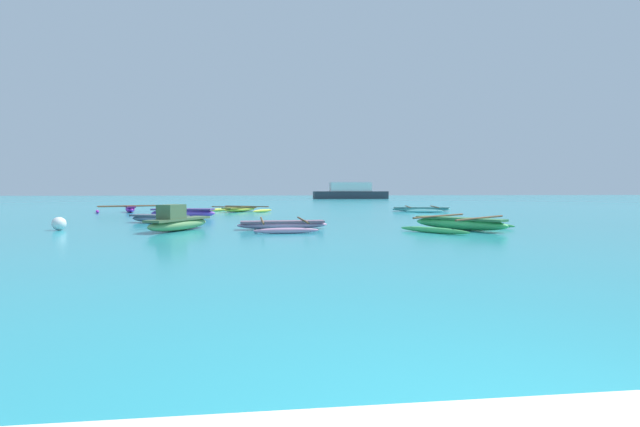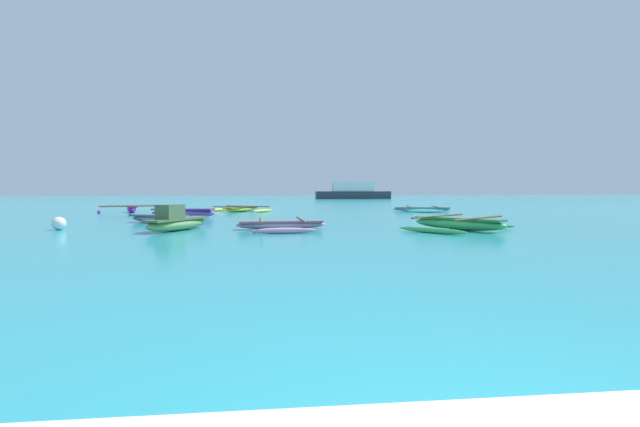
# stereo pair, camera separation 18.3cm
# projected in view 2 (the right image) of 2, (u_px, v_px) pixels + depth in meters

# --- Properties ---
(moored_boat_0) EXTENTS (2.02, 3.11, 0.95)m
(moored_boat_0) POSITION_uv_depth(u_px,v_px,m) (176.00, 221.00, 15.39)
(moored_boat_0) COLOR #6A9E5B
(moored_boat_0) RESTS_ON ground_plane
(moored_boat_1) EXTENTS (4.08, 4.07, 0.36)m
(moored_boat_1) POSITION_uv_depth(u_px,v_px,m) (422.00, 209.00, 29.40)
(moored_boat_1) COLOR #7AD7D4
(moored_boat_1) RESTS_ON ground_plane
(moored_boat_2) EXTENTS (3.50, 1.40, 0.50)m
(moored_boat_2) POSITION_uv_depth(u_px,v_px,m) (183.00, 213.00, 22.44)
(moored_boat_2) COLOR purple
(moored_boat_2) RESTS_ON ground_plane
(moored_boat_3) EXTENTS (2.98, 2.02, 0.37)m
(moored_boat_3) POSITION_uv_depth(u_px,v_px,m) (159.00, 218.00, 19.03)
(moored_boat_3) COLOR slate
(moored_boat_3) RESTS_ON ground_plane
(moored_boat_4) EXTENTS (4.43, 3.92, 0.37)m
(moored_boat_4) POSITION_uv_depth(u_px,v_px,m) (241.00, 209.00, 29.12)
(moored_boat_4) COLOR #CED140
(moored_boat_4) RESTS_ON ground_plane
(moored_boat_5) EXTENTS (4.57, 4.37, 0.51)m
(moored_boat_5) POSITION_uv_depth(u_px,v_px,m) (458.00, 223.00, 15.69)
(moored_boat_5) COLOR #44BD62
(moored_boat_5) RESTS_ON ground_plane
(moored_boat_6) EXTENTS (4.29, 2.92, 0.45)m
(moored_boat_6) POSITION_uv_depth(u_px,v_px,m) (132.00, 209.00, 28.36)
(moored_boat_6) COLOR #B027BA
(moored_boat_6) RESTS_ON ground_plane
(moored_boat_7) EXTENTS (3.40, 3.55, 0.37)m
(moored_boat_7) POSITION_uv_depth(u_px,v_px,m) (281.00, 225.00, 15.94)
(moored_boat_7) COLOR #CA8FB3
(moored_boat_7) RESTS_ON ground_plane
(mooring_buoy_0) EXTENTS (0.48, 0.48, 0.48)m
(mooring_buoy_0) POSITION_uv_depth(u_px,v_px,m) (59.00, 223.00, 15.64)
(mooring_buoy_0) COLOR white
(mooring_buoy_0) RESTS_ON ground_plane
(distant_ferry) EXTENTS (12.73, 2.80, 2.80)m
(distant_ferry) POSITION_uv_depth(u_px,v_px,m) (353.00, 192.00, 73.42)
(distant_ferry) COLOR #2D333D
(distant_ferry) RESTS_ON ground_plane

